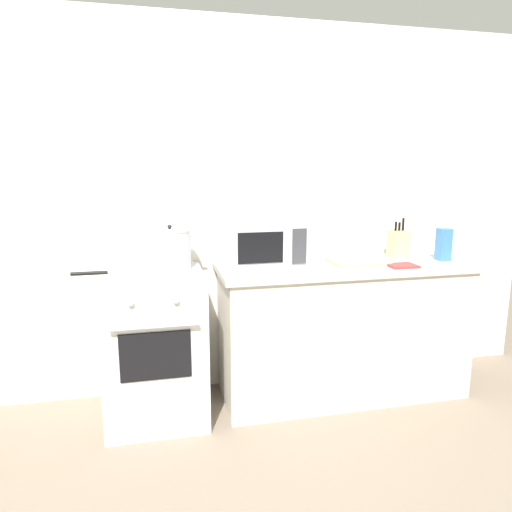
% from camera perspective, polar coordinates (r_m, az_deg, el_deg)
% --- Properties ---
extents(ground_plane, '(10.00, 10.00, 0.00)m').
position_cam_1_polar(ground_plane, '(2.63, -3.59, -24.81)').
color(ground_plane, '#7A6B5B').
extents(back_wall, '(4.40, 0.10, 2.50)m').
position_cam_1_polar(back_wall, '(3.16, -1.27, 5.72)').
color(back_wall, silver).
rests_on(back_wall, ground_plane).
extents(lower_cabinet_right, '(1.64, 0.56, 0.88)m').
position_cam_1_polar(lower_cabinet_right, '(3.19, 10.86, -9.39)').
color(lower_cabinet_right, beige).
rests_on(lower_cabinet_right, ground_plane).
extents(countertop_right, '(1.70, 0.60, 0.04)m').
position_cam_1_polar(countertop_right, '(3.06, 11.17, -1.29)').
color(countertop_right, beige).
rests_on(countertop_right, lower_cabinet_right).
extents(stove, '(0.60, 0.64, 0.92)m').
position_cam_1_polar(stove, '(2.92, -12.55, -10.99)').
color(stove, white).
rests_on(stove, ground_plane).
extents(stock_pot, '(0.34, 0.26, 0.28)m').
position_cam_1_polar(stock_pot, '(2.86, -10.76, 0.88)').
color(stock_pot, silver).
rests_on(stock_pot, stove).
extents(frying_pan, '(0.42, 0.22, 0.05)m').
position_cam_1_polar(frying_pan, '(2.72, -16.07, -2.09)').
color(frying_pan, silver).
rests_on(frying_pan, stove).
extents(microwave, '(0.50, 0.37, 0.30)m').
position_cam_1_polar(microwave, '(2.91, 0.92, 1.69)').
color(microwave, silver).
rests_on(microwave, countertop_right).
extents(cutting_board, '(0.36, 0.26, 0.02)m').
position_cam_1_polar(cutting_board, '(3.07, 12.73, -0.74)').
color(cutting_board, tan).
rests_on(cutting_board, countertop_right).
extents(knife_block, '(0.13, 0.10, 0.28)m').
position_cam_1_polar(knife_block, '(3.35, 17.54, 1.51)').
color(knife_block, tan).
rests_on(knife_block, countertop_right).
extents(pasta_box, '(0.08, 0.08, 0.22)m').
position_cam_1_polar(pasta_box, '(3.34, 22.60, 1.35)').
color(pasta_box, teal).
rests_on(pasta_box, countertop_right).
extents(oven_mitt, '(0.18, 0.14, 0.02)m').
position_cam_1_polar(oven_mitt, '(3.04, 17.97, -1.16)').
color(oven_mitt, '#993333').
rests_on(oven_mitt, countertop_right).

